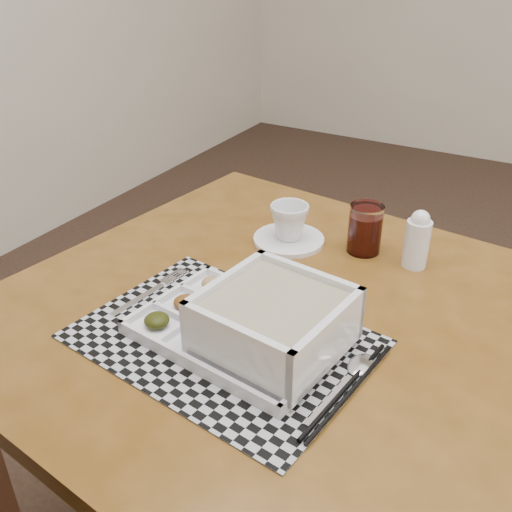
# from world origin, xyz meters

# --- Properties ---
(dining_table) EXTENTS (1.02, 1.02, 0.69)m
(dining_table) POSITION_xyz_m (-0.80, -0.50, 0.62)
(dining_table) COLOR #52340F
(dining_table) RESTS_ON ground
(placemat) EXTENTS (0.49, 0.38, 0.00)m
(placemat) POSITION_xyz_m (-0.82, -0.63, 0.69)
(placemat) COLOR #A7A8AF
(placemat) RESTS_ON dining_table
(serving_tray) EXTENTS (0.35, 0.26, 0.10)m
(serving_tray) POSITION_xyz_m (-0.75, -0.61, 0.73)
(serving_tray) COLOR white
(serving_tray) RESTS_ON placemat
(fork) EXTENTS (0.04, 0.19, 0.00)m
(fork) POSITION_xyz_m (-1.01, -0.57, 0.69)
(fork) COLOR silver
(fork) RESTS_ON placemat
(spoon) EXTENTS (0.04, 0.18, 0.01)m
(spoon) POSITION_xyz_m (-0.61, -0.60, 0.69)
(spoon) COLOR silver
(spoon) RESTS_ON placemat
(chopsticks) EXTENTS (0.05, 0.24, 0.01)m
(chopsticks) POSITION_xyz_m (-0.60, -0.64, 0.69)
(chopsticks) COLOR black
(chopsticks) RESTS_ON placemat
(saucer) EXTENTS (0.15, 0.15, 0.01)m
(saucer) POSITION_xyz_m (-0.88, -0.28, 0.69)
(saucer) COLOR white
(saucer) RESTS_ON dining_table
(cup) EXTENTS (0.09, 0.09, 0.08)m
(cup) POSITION_xyz_m (-0.88, -0.28, 0.74)
(cup) COLOR white
(cup) RESTS_ON saucer
(juice_glass) EXTENTS (0.07, 0.07, 0.10)m
(juice_glass) POSITION_xyz_m (-0.73, -0.24, 0.73)
(juice_glass) COLOR white
(juice_glass) RESTS_ON dining_table
(creamer_bottle) EXTENTS (0.05, 0.05, 0.12)m
(creamer_bottle) POSITION_xyz_m (-0.62, -0.24, 0.74)
(creamer_bottle) COLOR white
(creamer_bottle) RESTS_ON dining_table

